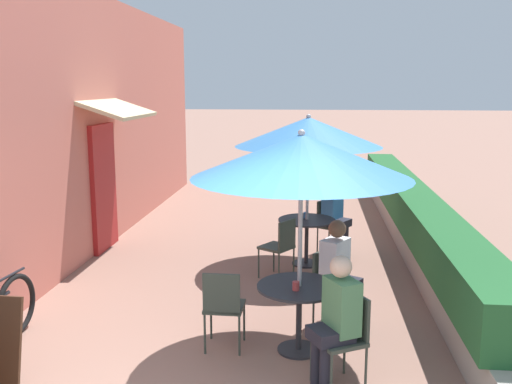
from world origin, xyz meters
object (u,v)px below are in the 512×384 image
(patio_table_near, at_px, (299,301))
(seated_patron_near_left, at_px, (339,269))
(cafe_chair_mid_left, at_px, (329,222))
(cafe_chair_near_back, at_px, (346,332))
(coffee_cup_near, at_px, (296,286))
(cafe_chair_near_right, at_px, (223,303))
(patio_table_mid, at_px, (307,230))
(coffee_cup_mid, at_px, (306,215))
(patio_umbrella_near, at_px, (301,156))
(seated_patron_mid_left, at_px, (335,213))
(patio_umbrella_mid, at_px, (308,132))
(cafe_chair_near_left, at_px, (330,282))
(cafe_chair_mid_right, at_px, (281,244))
(seated_patron_near_back, at_px, (336,316))

(patio_table_near, relative_size, seated_patron_near_left, 0.70)
(patio_table_near, height_order, cafe_chair_mid_left, cafe_chair_mid_left)
(cafe_chair_near_back, xyz_separation_m, cafe_chair_mid_left, (-0.05, 4.27, 0.00))
(coffee_cup_near, relative_size, cafe_chair_mid_left, 0.10)
(cafe_chair_mid_left, bearing_deg, cafe_chair_near_right, 15.25)
(cafe_chair_near_right, bearing_deg, patio_table_mid, 75.61)
(coffee_cup_mid, bearing_deg, patio_umbrella_near, -90.33)
(seated_patron_mid_left, bearing_deg, patio_umbrella_mid, -2.61)
(cafe_chair_near_back, relative_size, seated_patron_mid_left, 0.70)
(patio_umbrella_near, height_order, cafe_chair_near_left, patio_umbrella_near)
(patio_table_mid, distance_m, seated_patron_mid_left, 0.79)
(patio_umbrella_near, relative_size, cafe_chair_near_left, 2.65)
(cafe_chair_mid_right, relative_size, coffee_cup_mid, 9.67)
(patio_umbrella_mid, bearing_deg, seated_patron_mid_left, 54.50)
(patio_table_near, xyz_separation_m, cafe_chair_near_right, (-0.78, -0.07, -0.03))
(seated_patron_near_left, height_order, patio_table_mid, seated_patron_near_left)
(cafe_chair_mid_right, bearing_deg, seated_patron_mid_left, 1.52)
(cafe_chair_near_left, height_order, cafe_chair_mid_left, same)
(cafe_chair_near_right, height_order, seated_patron_mid_left, seated_patron_mid_left)
(cafe_chair_near_right, bearing_deg, seated_patron_near_back, -28.42)
(cafe_chair_near_left, relative_size, cafe_chair_near_back, 1.00)
(patio_table_near, relative_size, coffee_cup_mid, 9.71)
(seated_patron_mid_left, bearing_deg, cafe_chair_near_right, 13.64)
(patio_umbrella_near, distance_m, cafe_chair_near_right, 1.71)
(seated_patron_near_back, distance_m, coffee_cup_near, 0.68)
(patio_umbrella_near, distance_m, patio_table_mid, 3.29)
(seated_patron_near_left, xyz_separation_m, patio_table_mid, (-0.39, 2.28, -0.14))
(patio_table_near, distance_m, cafe_chair_near_left, 0.78)
(patio_umbrella_near, height_order, patio_umbrella_mid, same)
(patio_umbrella_mid, relative_size, seated_patron_mid_left, 1.85)
(patio_table_near, relative_size, cafe_chair_mid_right, 1.00)
(seated_patron_near_back, bearing_deg, coffee_cup_mid, -24.09)
(cafe_chair_mid_left, bearing_deg, seated_patron_near_back, 32.26)
(seated_patron_near_back, relative_size, cafe_chair_mid_right, 1.44)
(seated_patron_mid_left, distance_m, cafe_chair_mid_right, 1.56)
(patio_table_mid, height_order, seated_patron_mid_left, seated_patron_mid_left)
(patio_umbrella_mid, bearing_deg, seated_patron_near_left, -80.28)
(coffee_cup_near, bearing_deg, cafe_chair_near_right, 174.63)
(patio_umbrella_mid, height_order, cafe_chair_mid_left, patio_umbrella_mid)
(cafe_chair_mid_right, bearing_deg, cafe_chair_near_right, -158.36)
(patio_table_mid, relative_size, coffee_cup_mid, 9.71)
(patio_table_near, distance_m, cafe_chair_mid_right, 2.26)
(seated_patron_near_left, bearing_deg, coffee_cup_near, 0.43)
(cafe_chair_near_back, distance_m, seated_patron_near_back, 0.20)
(cafe_chair_near_back, bearing_deg, seated_patron_mid_left, -29.76)
(patio_umbrella_mid, bearing_deg, cafe_chair_mid_right, -117.28)
(cafe_chair_near_right, bearing_deg, coffee_cup_mid, 76.40)
(cafe_chair_near_left, bearing_deg, cafe_chair_near_right, -24.38)
(seated_patron_mid_left, relative_size, cafe_chair_mid_right, 1.44)
(cafe_chair_mid_left, relative_size, coffee_cup_mid, 9.67)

